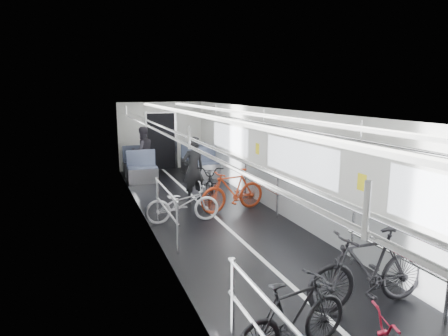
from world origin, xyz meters
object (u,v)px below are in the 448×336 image
object	(u,v)px
bike_left_mid	(293,318)
person_standing	(193,170)
bike_right_near	(368,269)
bike_left_far	(182,203)
bike_aisle	(211,183)
bike_right_far	(233,190)
person_seated	(143,151)

from	to	relation	value
bike_left_mid	person_standing	bearing A→B (deg)	-16.79
bike_right_near	person_standing	world-z (taller)	person_standing
bike_left_far	bike_aisle	distance (m)	1.74
bike_left_mid	bike_aisle	xyz separation A→B (m)	(1.09, 6.09, 0.04)
bike_right_near	person_standing	distance (m)	5.71
bike_right_far	bike_aisle	bearing A→B (deg)	-176.14
bike_left_mid	bike_right_near	bearing A→B (deg)	-79.83
bike_left_far	bike_right_near	xyz separation A→B (m)	(1.42, -4.19, 0.12)
person_seated	bike_aisle	bearing A→B (deg)	90.71
bike_left_far	bike_right_far	world-z (taller)	bike_right_far
bike_left_mid	bike_left_far	world-z (taller)	bike_left_mid
bike_left_mid	bike_aisle	size ratio (longest dim) A/B	0.80
bike_right_near	person_standing	bearing A→B (deg)	-170.08
bike_left_far	bike_left_mid	bearing A→B (deg)	-175.35
bike_left_mid	person_seated	bearing A→B (deg)	-10.43
bike_right_far	bike_left_mid	bearing A→B (deg)	-23.37
bike_aisle	person_standing	size ratio (longest dim) A/B	1.12
bike_left_mid	bike_aisle	bearing A→B (deg)	-20.84
person_standing	bike_left_mid	bearing A→B (deg)	70.68
person_seated	bike_right_far	bearing A→B (deg)	89.87
bike_right_far	bike_right_near	bearing A→B (deg)	-7.67
bike_right_near	person_seated	world-z (taller)	person_seated
person_standing	person_seated	xyz separation A→B (m)	(-0.70, 3.63, -0.02)
bike_aisle	person_standing	world-z (taller)	person_standing
bike_left_far	person_standing	size ratio (longest dim) A/B	0.95
bike_left_far	person_seated	world-z (taller)	person_seated
bike_right_near	bike_aisle	size ratio (longest dim) A/B	0.96
bike_right_near	bike_aisle	xyz separation A→B (m)	(-0.32, 5.55, -0.05)
bike_right_far	bike_aisle	xyz separation A→B (m)	(-0.22, 0.98, -0.01)
bike_left_far	bike_aisle	size ratio (longest dim) A/B	0.85
bike_right_near	person_standing	xyz separation A→B (m)	(-0.75, 5.65, 0.30)
bike_left_far	person_seated	distance (m)	5.10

